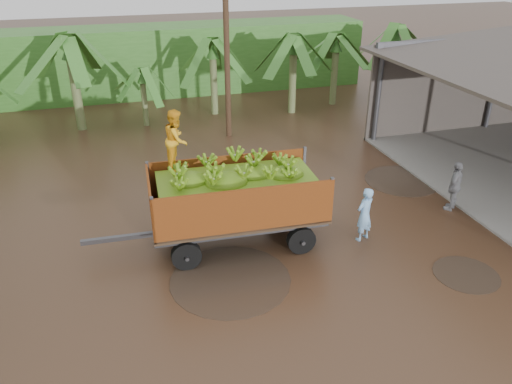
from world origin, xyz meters
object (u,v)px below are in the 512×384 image
man_grey (455,186)px  utility_pole (227,44)px  banana_trailer (236,196)px  man_blue (364,214)px

man_grey → utility_pole: utility_pole is taller
banana_trailer → utility_pole: (1.84, 8.44, 2.50)m
banana_trailer → utility_pole: utility_pole is taller
man_grey → utility_pole: (-5.20, 8.55, 3.11)m
man_blue → man_grey: 3.66m
man_grey → utility_pole: 10.48m
banana_trailer → utility_pole: bearing=80.3°
man_blue → man_grey: size_ratio=0.99×
banana_trailer → man_grey: banana_trailer is taller
man_blue → banana_trailer: bearing=-38.1°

